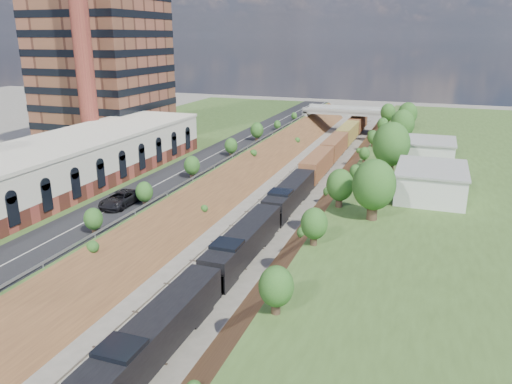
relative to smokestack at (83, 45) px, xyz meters
The scene contains 18 objects.
platform_left 23.05m from the smokestack, 53.13° to the left, with size 44.00×180.00×5.00m, color #395322.
platform_right 72.69m from the smokestack, ahead, with size 44.00×180.00×5.00m, color #395322.
embankment_left 35.58m from the smokestack, ahead, with size 7.07×180.00×7.07m, color brown.
embankment_right 53.39m from the smokestack, ahead, with size 7.07×180.00×7.07m, color brown.
rail_left_track 41.86m from the smokestack, ahead, with size 1.58×180.00×0.18m, color gray.
rail_right_track 46.11m from the smokestack, ahead, with size 1.58×180.00×0.18m, color gray.
road 28.88m from the smokestack, 11.04° to the left, with size 8.00×180.00×0.10m, color black.
guardrail 31.59m from the smokestack, ahead, with size 0.10×171.00×0.70m.
commercial_building 25.69m from the smokestack, 66.04° to the right, with size 14.30×62.30×7.00m.
highrise_tower 19.55m from the smokestack, 116.57° to the left, with size 22.00×22.00×53.90m.
smokestack is the anchor object (origin of this frame).
overpass 77.82m from the smokestack, 61.39° to the left, with size 24.50×8.30×7.40m.
white_building_near 62.29m from the smokestack, ahead, with size 9.00×12.00×4.00m, color silver.
white_building_far 64.31m from the smokestack, 16.97° to the left, with size 8.00×10.00×3.60m, color silver.
tree_right_large 57.52m from the smokestack, 16.80° to the right, with size 5.25×5.25×7.61m.
tree_left_crest 46.95m from the smokestack, 56.09° to the right, with size 2.45×2.45×3.55m.
freight_train 46.94m from the smokestack, 20.85° to the left, with size 3.26×131.06×4.82m.
suv 36.04m from the smokestack, 46.55° to the right, with size 3.19×6.91×1.92m, color black.
Camera 1 is at (22.96, -19.07, 26.63)m, focal length 35.00 mm.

